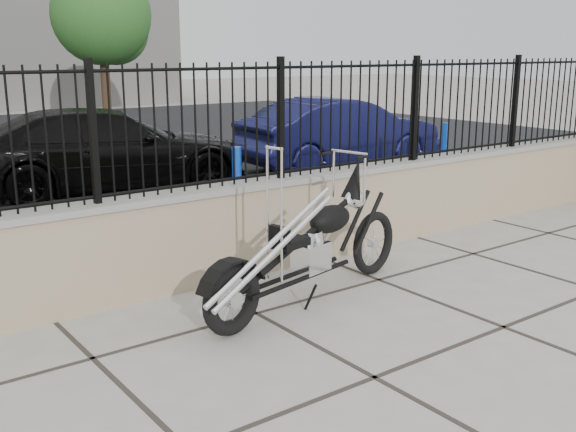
% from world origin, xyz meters
% --- Properties ---
extents(ground_plane, '(90.00, 90.00, 0.00)m').
position_xyz_m(ground_plane, '(0.00, 0.00, 0.00)').
color(ground_plane, '#99968E').
rests_on(ground_plane, ground).
extents(retaining_wall, '(14.00, 0.36, 0.96)m').
position_xyz_m(retaining_wall, '(0.00, 2.50, 0.48)').
color(retaining_wall, gray).
rests_on(retaining_wall, ground_plane).
extents(iron_fence, '(14.00, 0.08, 1.20)m').
position_xyz_m(iron_fence, '(0.00, 2.50, 1.56)').
color(iron_fence, black).
rests_on(iron_fence, retaining_wall).
extents(chopper_motorcycle, '(2.58, 0.98, 1.53)m').
position_xyz_m(chopper_motorcycle, '(0.54, 1.45, 0.76)').
color(chopper_motorcycle, black).
rests_on(chopper_motorcycle, ground_plane).
extents(car_black, '(4.92, 2.68, 1.35)m').
position_xyz_m(car_black, '(1.08, 7.49, 0.68)').
color(car_black, black).
rests_on(car_black, parking_lot).
extents(car_blue, '(4.23, 1.68, 1.37)m').
position_xyz_m(car_blue, '(5.66, 6.89, 0.68)').
color(car_blue, '#0F1139').
rests_on(car_blue, parking_lot).
extents(bollard_b, '(0.14, 0.14, 1.04)m').
position_xyz_m(bollard_b, '(1.58, 4.29, 0.52)').
color(bollard_b, '#0B5FB2').
rests_on(bollard_b, ground_plane).
extents(bollard_c, '(0.16, 0.16, 0.99)m').
position_xyz_m(bollard_c, '(6.46, 4.92, 0.50)').
color(bollard_c, '#0C50B6').
rests_on(bollard_c, ground_plane).
extents(tree_right, '(2.86, 2.86, 4.82)m').
position_xyz_m(tree_right, '(4.67, 16.32, 3.38)').
color(tree_right, '#382619').
rests_on(tree_right, ground_plane).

